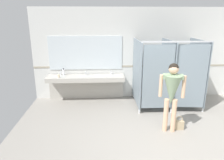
{
  "coord_description": "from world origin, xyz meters",
  "views": [
    {
      "loc": [
        -1.23,
        -3.7,
        2.57
      ],
      "look_at": [
        -0.99,
        0.71,
        1.25
      ],
      "focal_mm": 33.36,
      "sensor_mm": 36.0,
      "label": 1
    }
  ],
  "objects_px": {
    "handbag": "(179,125)",
    "paper_cup": "(59,76)",
    "person_standing": "(172,90)",
    "soap_dispenser": "(64,72)"
  },
  "relations": [
    {
      "from": "person_standing",
      "to": "handbag",
      "type": "relative_size",
      "value": 4.77
    },
    {
      "from": "handbag",
      "to": "person_standing",
      "type": "bearing_deg",
      "value": -166.25
    },
    {
      "from": "handbag",
      "to": "paper_cup",
      "type": "height_order",
      "value": "paper_cup"
    },
    {
      "from": "paper_cup",
      "to": "soap_dispenser",
      "type": "bearing_deg",
      "value": 70.99
    },
    {
      "from": "person_standing",
      "to": "soap_dispenser",
      "type": "relative_size",
      "value": 7.56
    },
    {
      "from": "soap_dispenser",
      "to": "paper_cup",
      "type": "height_order",
      "value": "soap_dispenser"
    },
    {
      "from": "paper_cup",
      "to": "person_standing",
      "type": "bearing_deg",
      "value": -32.98
    },
    {
      "from": "person_standing",
      "to": "paper_cup",
      "type": "bearing_deg",
      "value": 147.02
    },
    {
      "from": "soap_dispenser",
      "to": "paper_cup",
      "type": "bearing_deg",
      "value": -109.01
    },
    {
      "from": "handbag",
      "to": "paper_cup",
      "type": "relative_size",
      "value": 3.42
    }
  ]
}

